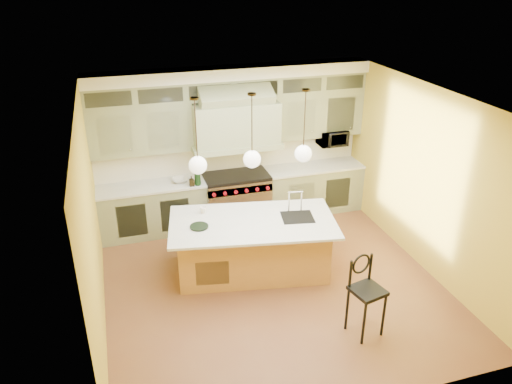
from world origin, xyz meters
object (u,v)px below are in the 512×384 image
object	(u,v)px
kitchen_island	(253,245)
microwave	(332,138)
range	(236,198)
counter_stool	(366,291)

from	to	relation	value
kitchen_island	microwave	size ratio (longest dim) A/B	5.04
range	microwave	distance (m)	2.18
range	kitchen_island	size ratio (longest dim) A/B	0.44
range	microwave	world-z (taller)	microwave
counter_stool	microwave	world-z (taller)	microwave
range	microwave	xyz separation A→B (m)	(1.95, 0.11, 0.96)
range	kitchen_island	xyz separation A→B (m)	(-0.18, -1.70, -0.01)
counter_stool	range	bearing A→B (deg)	90.21
range	microwave	bearing A→B (deg)	3.12
kitchen_island	microwave	distance (m)	2.96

